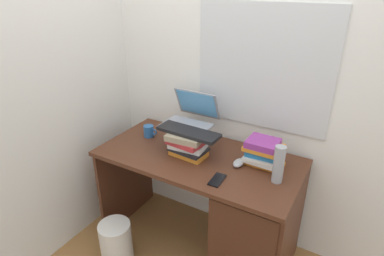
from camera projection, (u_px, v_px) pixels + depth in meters
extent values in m
plane|color=olive|center=(197.00, 243.00, 2.47)|extent=(6.00, 6.00, 0.00)
cube|color=white|center=(226.00, 66.00, 2.21)|extent=(6.00, 0.05, 2.60)
cube|color=silver|center=(262.00, 68.00, 2.05)|extent=(0.90, 0.01, 0.80)
cube|color=silver|center=(90.00, 62.00, 2.32)|extent=(0.05, 6.00, 2.60)
cube|color=#4C2819|center=(198.00, 158.00, 2.14)|extent=(1.35, 0.67, 0.03)
cube|color=#4C2819|center=(127.00, 178.00, 2.61)|extent=(0.02, 0.61, 0.75)
cube|color=#4C2819|center=(290.00, 238.00, 2.01)|extent=(0.02, 0.61, 0.75)
cube|color=#442416|center=(255.00, 229.00, 2.08)|extent=(0.40, 0.57, 0.71)
cube|color=beige|center=(186.00, 145.00, 2.25)|extent=(0.20, 0.19, 0.02)
cube|color=teal|center=(187.00, 140.00, 2.25)|extent=(0.19, 0.16, 0.04)
cube|color=#8C338C|center=(187.00, 136.00, 2.23)|extent=(0.23, 0.14, 0.03)
cube|color=gray|center=(185.00, 131.00, 2.23)|extent=(0.18, 0.16, 0.04)
cube|color=teal|center=(186.00, 128.00, 2.21)|extent=(0.20, 0.16, 0.02)
cube|color=orange|center=(189.00, 153.00, 2.13)|extent=(0.24, 0.15, 0.03)
cube|color=black|center=(188.00, 149.00, 2.13)|extent=(0.25, 0.18, 0.02)
cube|color=white|center=(188.00, 145.00, 2.12)|extent=(0.24, 0.17, 0.04)
cube|color=#B22D33|center=(187.00, 141.00, 2.10)|extent=(0.24, 0.21, 0.03)
cube|color=gray|center=(186.00, 136.00, 2.08)|extent=(0.25, 0.21, 0.04)
cube|color=orange|center=(264.00, 163.00, 2.03)|extent=(0.24, 0.13, 0.02)
cube|color=white|center=(263.00, 160.00, 2.01)|extent=(0.24, 0.15, 0.03)
cube|color=white|center=(264.00, 157.00, 2.01)|extent=(0.20, 0.18, 0.02)
cube|color=#2672B2|center=(263.00, 152.00, 2.00)|extent=(0.20, 0.17, 0.04)
cube|color=orange|center=(264.00, 148.00, 1.98)|extent=(0.23, 0.19, 0.03)
cube|color=#8C338C|center=(263.00, 143.00, 1.97)|extent=(0.19, 0.17, 0.04)
cube|color=gray|center=(186.00, 126.00, 2.20)|extent=(0.33, 0.23, 0.01)
cube|color=gray|center=(197.00, 104.00, 2.28)|extent=(0.33, 0.10, 0.21)
cube|color=#59A5E5|center=(197.00, 104.00, 2.27)|extent=(0.30, 0.08, 0.18)
cube|color=black|center=(188.00, 132.00, 2.07)|extent=(0.43, 0.16, 0.02)
ellipsoid|color=#A5A8AD|center=(238.00, 163.00, 2.02)|extent=(0.06, 0.10, 0.04)
cylinder|color=#265999|center=(149.00, 131.00, 2.38)|extent=(0.07, 0.07, 0.09)
torus|color=#265999|center=(154.00, 132.00, 2.35)|extent=(0.05, 0.01, 0.05)
cylinder|color=#999EA5|center=(279.00, 164.00, 1.82)|extent=(0.06, 0.06, 0.23)
cube|color=black|center=(217.00, 180.00, 1.87)|extent=(0.07, 0.14, 0.01)
cylinder|color=silver|center=(116.00, 242.00, 2.27)|extent=(0.22, 0.22, 0.31)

